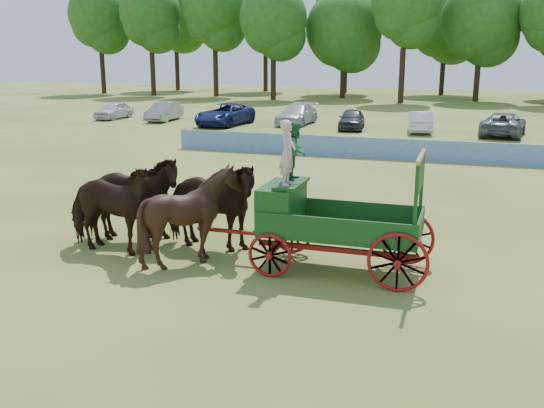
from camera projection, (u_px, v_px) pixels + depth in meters
The scene contains 9 objects.
ground at pixel (398, 302), 13.11m from camera, with size 160.00×160.00×0.00m, color #AA9D4D.
horse_lead_left at pixel (109, 208), 15.97m from camera, with size 1.34×2.94×2.48m, color black.
horse_lead_right at pixel (131, 199), 16.98m from camera, with size 1.34×2.94×2.48m, color black.
horse_wheel_left at pixel (192, 216), 15.25m from camera, with size 2.01×2.26×2.49m, color black.
horse_wheel_right at pixel (209, 205), 16.27m from camera, with size 1.34×2.94×2.48m, color black.
farm_dray at pixel (312, 206), 14.80m from camera, with size 6.00×2.00×3.71m.
sponsor_banner at pixel (420, 150), 29.88m from camera, with size 26.00×0.08×1.05m, color #1D489D.
parked_cars at pixel (474, 122), 40.07m from camera, with size 56.24×7.71×1.58m.
treeline at pixel (430, 13), 67.36m from camera, with size 90.57×21.86×15.31m.
Camera 1 is at (1.15, -12.44, 5.25)m, focal length 40.00 mm.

